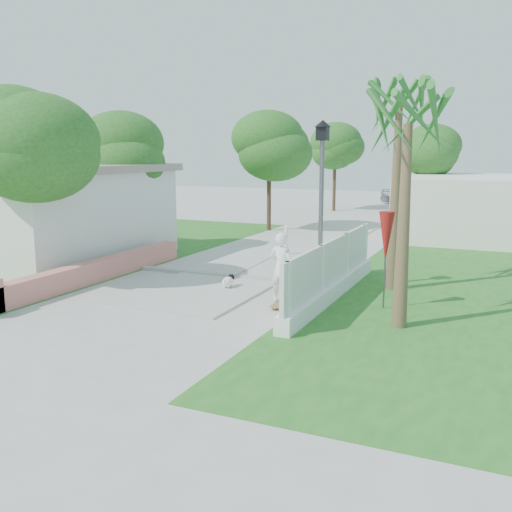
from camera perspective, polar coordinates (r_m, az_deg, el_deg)
The scene contains 22 objects.
ground at distance 11.91m, azimuth -15.81°, elevation -7.85°, with size 90.00×90.00×0.00m, color #B7B7B2.
path_strip at distance 29.76m, azimuth 9.65°, elevation 3.25°, with size 3.20×36.00×0.06m, color #B7B7B2.
curb at distance 16.76m, azimuth -2.59°, elevation -2.03°, with size 6.50×0.25×0.10m, color #999993.
grass_left at distance 22.27m, azimuth -16.49°, elevation 0.54°, with size 8.00×20.00×0.01m, color #23631F.
grass_right at distance 17.00m, azimuth 22.32°, elevation -2.78°, with size 8.00×20.00×0.01m, color #23631F.
pink_wall at distance 16.53m, azimuth -16.78°, elevation -1.71°, with size 0.45×8.20×0.80m.
house_left at distance 21.31m, azimuth -22.27°, elevation 4.19°, with size 8.40×7.40×3.23m.
lattice_fence at distance 14.51m, azimuth 7.67°, elevation -2.06°, with size 0.35×7.00×1.50m.
building_right at distance 26.74m, azimuth 21.19°, elevation 4.65°, with size 6.00×8.00×2.60m, color silver.
street_lamp at distance 14.85m, azimuth 6.54°, elevation 5.60°, with size 0.44×0.44×4.44m.
bollard at distance 20.18m, azimuth 3.03°, elevation 1.63°, with size 0.14×0.14×1.09m.
patio_umbrella at distance 13.50m, azimuth 12.88°, elevation 1.77°, with size 0.36×0.36×2.30m.
tree_left_near at distance 16.59m, azimuth -21.87°, elevation 10.25°, with size 3.60×3.60×5.28m.
tree_left_mid at distance 21.39m, azimuth -12.99°, elevation 9.71°, with size 3.20×3.20×4.85m.
tree_path_left at distance 26.68m, azimuth 1.35°, elevation 10.75°, with size 3.40×3.40×5.23m.
tree_path_right at distance 28.89m, azimuth 16.13°, elevation 9.68°, with size 3.00×3.00×4.79m.
tree_path_far at distance 36.05m, azimuth 7.94°, elevation 10.56°, with size 3.20×3.20×5.17m.
palm_far at distance 15.38m, azimuth 14.09°, elevation 13.20°, with size 1.80×1.80×5.30m.
palm_near at distance 11.97m, azimuth 14.93°, elevation 11.51°, with size 1.80×1.80×4.70m.
skateboarder at distance 14.29m, azimuth 0.02°, elevation -1.20°, with size 2.27×1.68×1.79m.
dog at distance 15.34m, azimuth -2.78°, elevation -2.54°, with size 0.27×0.59×0.41m.
parked_car at distance 40.57m, azimuth 15.44°, elevation 5.91°, with size 1.76×4.37×1.49m, color #9DA0A5.
Camera 1 is at (7.39, -8.60, 3.65)m, focal length 40.00 mm.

